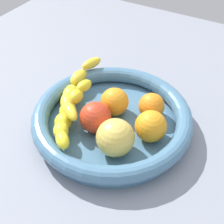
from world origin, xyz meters
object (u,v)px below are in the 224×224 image
Objects in this scene: apple_yellow at (115,138)px; tomato_red at (95,117)px; banana_draped_left at (68,114)px; orange_front at (151,125)px; fruit_bowl at (112,119)px; banana_draped_right at (75,90)px; orange_mid_left at (115,102)px; orange_mid_right at (152,106)px.

tomato_red is (-3.18, -6.37, -0.43)cm from apple_yellow.
banana_draped_left is 3.12× the size of orange_front.
fruit_bowl is 9.21cm from banana_draped_left.
fruit_bowl is 4.42cm from tomato_red.
banana_draped_left is 11.92cm from apple_yellow.
orange_mid_left is (-0.92, 9.72, -0.09)cm from banana_draped_right.
tomato_red is at bearing -116.55° from apple_yellow.
apple_yellow reaches higher than banana_draped_left.
tomato_red is at bearing -7.44° from orange_mid_left.
banana_draped_right reaches higher than fruit_bowl.
banana_draped_right is 9.76cm from orange_mid_left.
tomato_red is (5.44, 8.88, 0.11)cm from banana_draped_right.
apple_yellow is at bearing 83.16° from banana_draped_left.
apple_yellow is at bearing 63.45° from tomato_red.
banana_draped_right is at bearing -101.15° from fruit_bowl.
apple_yellow reaches higher than orange_front.
banana_draped_right is at bearing -77.15° from orange_mid_right.
banana_draped_left is 3.57× the size of orange_mid_right.
tomato_red reaches higher than orange_front.
orange_mid_left is 1.09× the size of orange_mid_right.
apple_yellow is (1.42, 11.82, 0.56)cm from banana_draped_left.
orange_mid_right is (-6.03, 6.21, 1.73)cm from fruit_bowl.
banana_draped_left is at bearing -50.80° from orange_mid_right.
fruit_bowl is 5.51× the size of orange_mid_left.
apple_yellow is (9.55, 5.54, 0.63)cm from orange_mid_left.
tomato_red is at bearing 107.96° from banana_draped_left.
tomato_red reaches higher than orange_mid_left.
banana_draped_left is 17.01cm from orange_front.
fruit_bowl is 3.81cm from orange_mid_left.
orange_mid_left is at bearing -67.95° from orange_mid_right.
fruit_bowl is 5.27× the size of orange_front.
orange_mid_left reaches higher than orange_mid_right.
banana_draped_right reaches higher than banana_draped_left.
apple_yellow reaches higher than orange_mid_left.
orange_front is 6.28cm from orange_mid_right.
fruit_bowl is at bearing -45.86° from orange_mid_right.
banana_draped_left is 0.90× the size of banana_draped_right.
orange_mid_right is 12.41cm from tomato_red.
apple_yellow reaches higher than fruit_bowl.
orange_front is at bearing 23.77° from orange_mid_right.
fruit_bowl is 11.24cm from banana_draped_right.
banana_draped_right is at bearing -84.59° from orange_mid_left.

